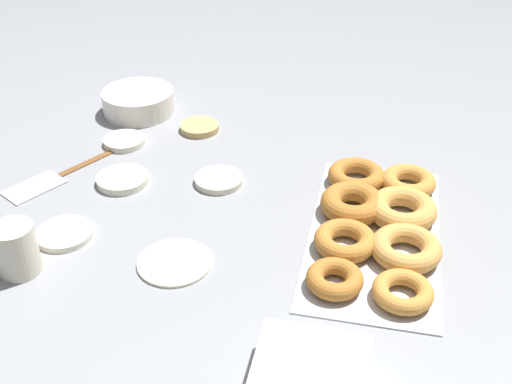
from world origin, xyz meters
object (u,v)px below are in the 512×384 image
(pancake_1, at_px, (124,141))
(pancake_4, at_px, (219,180))
(container_stack, at_px, (311,378))
(pancake_3, at_px, (200,127))
(pancake_2, at_px, (64,234))
(pancake_5, at_px, (174,261))
(donut_tray, at_px, (377,222))
(spatula, at_px, (47,181))
(paper_cup, at_px, (16,249))
(batter_bowl, at_px, (138,102))
(pancake_0, at_px, (122,180))

(pancake_1, relative_size, pancake_4, 0.93)
(container_stack, bearing_deg, pancake_3, 27.48)
(pancake_2, distance_m, pancake_5, 0.20)
(pancake_5, distance_m, container_stack, 0.31)
(donut_tray, relative_size, spatula, 1.86)
(pancake_4, relative_size, paper_cup, 1.08)
(batter_bowl, xyz_separation_m, paper_cup, (-0.54, -0.02, 0.02))
(pancake_1, height_order, paper_cup, paper_cup)
(pancake_0, distance_m, paper_cup, 0.27)
(pancake_0, height_order, pancake_5, pancake_0)
(pancake_2, bearing_deg, pancake_1, 4.01)
(pancake_3, xyz_separation_m, paper_cup, (-0.49, 0.14, 0.03))
(pancake_4, relative_size, batter_bowl, 0.57)
(pancake_1, distance_m, pancake_4, 0.25)
(pancake_0, relative_size, pancake_1, 1.14)
(batter_bowl, distance_m, paper_cup, 0.54)
(pancake_2, xyz_separation_m, donut_tray, (0.12, -0.49, 0.01))
(pancake_2, height_order, donut_tray, donut_tray)
(pancake_1, distance_m, pancake_2, 0.31)
(pancake_5, height_order, spatula, pancake_5)
(batter_bowl, bearing_deg, pancake_3, -108.58)
(pancake_0, bearing_deg, pancake_4, -77.76)
(pancake_5, relative_size, container_stack, 0.83)
(pancake_0, xyz_separation_m, pancake_1, (0.14, 0.05, -0.00))
(pancake_4, bearing_deg, batter_bowl, 45.60)
(donut_tray, bearing_deg, batter_bowl, 58.68)
(pancake_2, distance_m, donut_tray, 0.51)
(pancake_2, relative_size, batter_bowl, 0.59)
(pancake_2, xyz_separation_m, spatula, (0.14, 0.11, -0.00))
(paper_cup, distance_m, spatula, 0.25)
(pancake_3, bearing_deg, batter_bowl, 71.42)
(pancake_4, xyz_separation_m, spatula, (-0.07, 0.31, -0.00))
(batter_bowl, height_order, spatula, batter_bowl)
(pancake_3, distance_m, donut_tray, 0.47)
(pancake_0, bearing_deg, pancake_5, -140.27)
(pancake_4, bearing_deg, paper_cup, 142.74)
(donut_tray, xyz_separation_m, batter_bowl, (0.33, 0.54, 0.01))
(pancake_3, relative_size, container_stack, 0.58)
(pancake_3, xyz_separation_m, container_stack, (-0.62, -0.32, 0.02))
(pancake_5, height_order, donut_tray, donut_tray)
(pancake_3, distance_m, pancake_4, 0.21)
(container_stack, bearing_deg, paper_cup, 74.10)
(paper_cup, bearing_deg, pancake_2, -15.80)
(pancake_2, height_order, pancake_3, pancake_3)
(pancake_5, distance_m, spatula, 0.35)
(pancake_2, bearing_deg, batter_bowl, 5.49)
(pancake_0, distance_m, pancake_2, 0.17)
(pancake_2, relative_size, pancake_3, 1.13)
(container_stack, bearing_deg, pancake_4, 28.15)
(batter_bowl, bearing_deg, donut_tray, -121.32)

